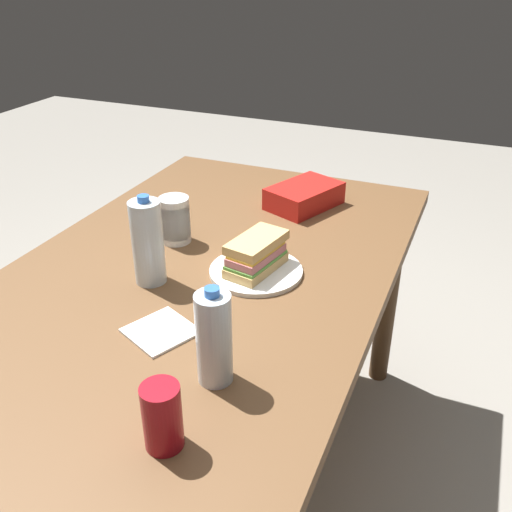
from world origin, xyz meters
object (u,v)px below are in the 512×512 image
object	(u,v)px
chip_bag	(304,196)
water_bottle_tall	(214,338)
sandwich	(256,254)
water_bottle_spare	(148,242)
dining_table	(202,299)
plastic_cup_stack	(175,220)
soda_can_red	(162,417)
paper_plate	(256,271)

from	to	relation	value
chip_bag	water_bottle_tall	xyz separation A→B (m)	(-0.85, -0.11, 0.06)
sandwich	water_bottle_spare	size ratio (longest dim) A/B	0.86
sandwich	chip_bag	world-z (taller)	sandwich
sandwich	chip_bag	bearing A→B (deg)	2.86
dining_table	plastic_cup_stack	size ratio (longest dim) A/B	11.69
water_bottle_spare	water_bottle_tall	bearing A→B (deg)	-130.57
chip_bag	dining_table	bearing A→B (deg)	8.27
soda_can_red	plastic_cup_stack	size ratio (longest dim) A/B	0.93
soda_can_red	chip_bag	distance (m)	1.03
dining_table	water_bottle_tall	bearing A→B (deg)	-148.46
dining_table	soda_can_red	size ratio (longest dim) A/B	12.55
water_bottle_tall	water_bottle_spare	distance (m)	0.41
soda_can_red	water_bottle_tall	distance (m)	0.18
sandwich	plastic_cup_stack	bearing A→B (deg)	74.69
sandwich	soda_can_red	distance (m)	0.59
plastic_cup_stack	chip_bag	bearing A→B (deg)	-34.38
soda_can_red	water_bottle_spare	bearing A→B (deg)	34.35
paper_plate	water_bottle_tall	size ratio (longest dim) A/B	1.16
plastic_cup_stack	water_bottle_spare	size ratio (longest dim) A/B	0.57
soda_can_red	water_bottle_spare	distance (m)	0.54
chip_bag	paper_plate	bearing A→B (deg)	25.26
chip_bag	water_bottle_spare	size ratio (longest dim) A/B	1.01
paper_plate	soda_can_red	size ratio (longest dim) A/B	1.95
water_bottle_tall	plastic_cup_stack	distance (m)	0.60
soda_can_red	water_bottle_tall	xyz separation A→B (m)	(0.18, -0.01, 0.03)
soda_can_red	dining_table	bearing A→B (deg)	21.95
paper_plate	water_bottle_tall	bearing A→B (deg)	-168.17
soda_can_red	water_bottle_tall	world-z (taller)	water_bottle_tall
paper_plate	water_bottle_tall	world-z (taller)	water_bottle_tall
plastic_cup_stack	sandwich	bearing A→B (deg)	-105.31
dining_table	sandwich	distance (m)	0.21
sandwich	water_bottle_tall	size ratio (longest dim) A/B	0.96
sandwich	soda_can_red	world-z (taller)	soda_can_red
plastic_cup_stack	soda_can_red	bearing A→B (deg)	-151.65
dining_table	paper_plate	size ratio (longest dim) A/B	6.45
dining_table	water_bottle_tall	xyz separation A→B (m)	(-0.37, -0.23, 0.19)
sandwich	dining_table	bearing A→B (deg)	103.31
plastic_cup_stack	water_bottle_spare	bearing A→B (deg)	-166.55
water_bottle_tall	water_bottle_spare	bearing A→B (deg)	49.43
chip_bag	sandwich	bearing A→B (deg)	25.14
water_bottle_spare	chip_bag	bearing A→B (deg)	-19.13
paper_plate	sandwich	world-z (taller)	sandwich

